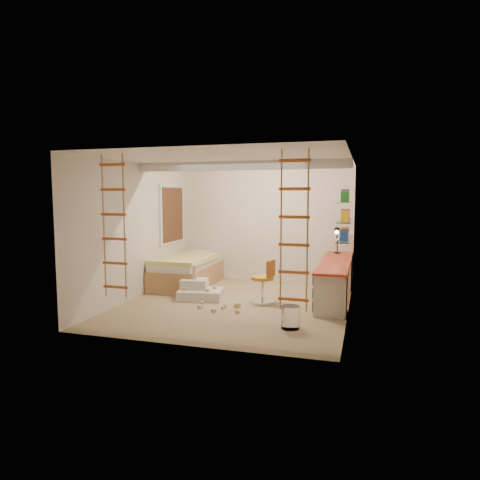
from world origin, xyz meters
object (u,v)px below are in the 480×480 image
(bed, at_px, (187,271))
(desk, at_px, (335,279))
(swivel_chair, at_px, (264,287))
(play_platform, at_px, (199,291))

(bed, bearing_deg, desk, -6.49)
(bed, height_order, swivel_chair, swivel_chair)
(desk, bearing_deg, play_platform, -165.77)
(bed, xyz_separation_m, swivel_chair, (1.95, -0.99, -0.03))
(bed, relative_size, play_platform, 2.16)
(bed, distance_m, play_platform, 1.22)
(desk, xyz_separation_m, bed, (-3.20, 0.36, -0.07))
(swivel_chair, height_order, play_platform, swivel_chair)
(bed, height_order, play_platform, bed)
(desk, bearing_deg, swivel_chair, -153.34)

